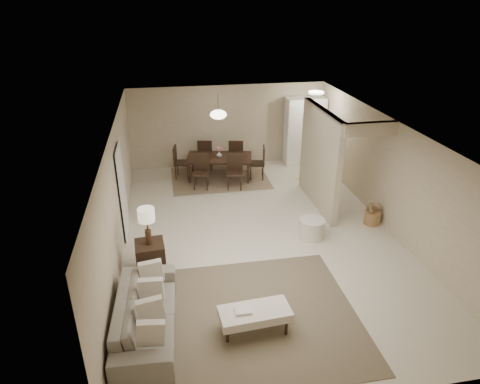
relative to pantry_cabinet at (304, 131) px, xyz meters
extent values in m
plane|color=beige|center=(-2.35, -4.15, -1.05)|extent=(9.00, 9.00, 0.00)
plane|color=white|center=(-2.35, -4.15, 1.45)|extent=(9.00, 9.00, 0.00)
plane|color=#B7A88A|center=(-2.35, 0.35, 0.20)|extent=(6.00, 0.00, 6.00)
plane|color=#B7A88A|center=(-5.35, -4.15, 0.20)|extent=(0.00, 9.00, 9.00)
plane|color=#B7A88A|center=(0.65, -4.15, 0.20)|extent=(0.00, 9.00, 9.00)
cube|color=#B7A88A|center=(-0.55, -2.90, 0.20)|extent=(0.15, 2.50, 2.50)
cube|color=black|center=(-5.32, -3.55, -0.03)|extent=(0.04, 0.90, 2.04)
cube|color=white|center=(0.00, 0.00, 0.00)|extent=(1.20, 0.55, 2.10)
cylinder|color=white|center=(-0.05, -0.95, 1.41)|extent=(0.44, 0.44, 0.05)
cube|color=brown|center=(-2.88, -6.82, -1.04)|extent=(3.20, 3.20, 0.01)
imported|color=gray|center=(-4.80, -6.82, -0.71)|extent=(2.36, 1.02, 0.68)
cube|color=beige|center=(-3.08, -7.12, -0.72)|extent=(1.18, 0.61, 0.15)
cylinder|color=black|center=(-3.56, -7.31, -0.92)|extent=(0.05, 0.05, 0.26)
cylinder|color=black|center=(-2.61, -7.31, -0.92)|extent=(0.05, 0.05, 0.26)
cylinder|color=black|center=(-3.56, -6.93, -0.92)|extent=(0.05, 0.05, 0.26)
cylinder|color=black|center=(-2.61, -6.93, -0.92)|extent=(0.05, 0.05, 0.26)
cube|color=black|center=(-4.75, -5.12, -0.75)|extent=(0.59, 0.59, 0.61)
cylinder|color=#4A3220|center=(-4.75, -5.12, -0.29)|extent=(0.12, 0.12, 0.30)
cylinder|color=#4A3220|center=(-4.75, -5.12, -0.01)|extent=(0.03, 0.03, 0.26)
cylinder|color=beige|center=(-4.75, -5.12, 0.19)|extent=(0.32, 0.32, 0.26)
cylinder|color=beige|center=(-1.23, -4.50, -0.83)|extent=(0.57, 0.57, 0.45)
cylinder|color=#92623A|center=(0.40, -4.15, -0.89)|extent=(0.51, 0.51, 0.32)
cube|color=#8D7257|center=(-2.80, -0.78, -1.04)|extent=(2.80, 2.10, 0.01)
imported|color=black|center=(-2.80, -0.78, -0.72)|extent=(2.04, 1.39, 0.66)
imported|color=silver|center=(-2.80, -0.78, -0.31)|extent=(0.18, 0.18, 0.16)
cube|color=yellow|center=(-0.03, -1.44, -1.04)|extent=(1.06, 0.71, 0.01)
cylinder|color=#4A3220|center=(-2.80, -0.78, 1.20)|extent=(0.02, 0.02, 0.50)
ellipsoid|color=#FFEAC6|center=(-2.80, -0.78, 0.87)|extent=(0.46, 0.46, 0.25)
camera|label=1|loc=(-4.27, -12.36, 3.97)|focal=32.00mm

